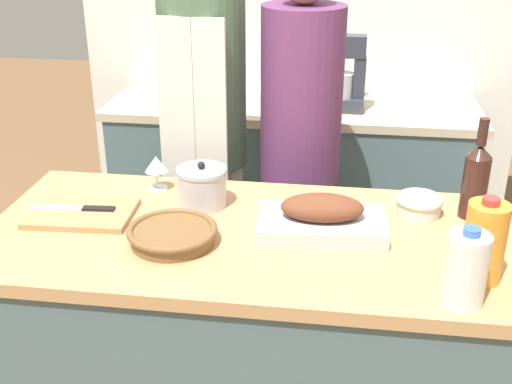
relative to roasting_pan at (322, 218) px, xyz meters
name	(u,v)px	position (x,y,z in m)	size (l,w,h in m)	color
kitchen_island	(251,360)	(-0.20, -0.04, -0.51)	(1.57, 0.74, 0.94)	#4C666B
back_counter	(291,188)	(-0.20, 1.37, -0.52)	(1.81, 0.60, 0.92)	#4C666B
back_wall	(300,17)	(-0.20, 1.72, 0.29)	(2.31, 0.10, 2.55)	silver
roasting_pan	(322,218)	(0.00, 0.00, 0.00)	(0.38, 0.24, 0.11)	#BCBCC1
wicker_basket	(172,234)	(-0.41, -0.13, -0.02)	(0.26, 0.26, 0.05)	brown
cutting_board	(82,213)	(-0.73, 0.00, -0.04)	(0.32, 0.23, 0.02)	#AD7F51
stock_pot	(202,187)	(-0.38, 0.13, 0.02)	(0.16, 0.16, 0.15)	#B7B7BC
mixing_bowl	(419,204)	(0.29, 0.16, -0.01)	(0.15, 0.15, 0.06)	beige
juice_jug	(484,242)	(0.41, -0.20, 0.06)	(0.10, 0.10, 0.23)	orange
milk_jug	(466,269)	(0.35, -0.32, 0.05)	(0.10, 0.10, 0.20)	white
wine_bottle_green	(476,179)	(0.45, 0.16, 0.08)	(0.08, 0.08, 0.31)	#381E19
wine_glass_left	(484,213)	(0.45, 0.01, 0.04)	(0.08, 0.08, 0.12)	silver
wine_glass_right	(156,165)	(-0.56, 0.23, 0.04)	(0.08, 0.08, 0.12)	silver
knife_chef	(76,208)	(-0.76, 0.01, -0.02)	(0.26, 0.05, 0.01)	#B7B7BC
stand_mixer	(346,80)	(0.05, 1.29, 0.08)	(0.18, 0.14, 0.35)	#333842
condiment_bottle_tall	(361,80)	(0.12, 1.53, 0.02)	(0.05, 0.05, 0.18)	#234C28
condiment_bottle_short	(275,87)	(-0.29, 1.34, 0.02)	(0.06, 0.06, 0.18)	maroon
condiment_bottle_extra	(215,86)	(-0.57, 1.26, 0.03)	(0.06, 0.06, 0.21)	maroon
person_cook_aproned	(205,130)	(-0.50, 0.70, 0.00)	(0.33, 0.34, 1.77)	beige
person_cook_guest	(300,147)	(-0.12, 0.70, -0.05)	(0.31, 0.31, 1.68)	beige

